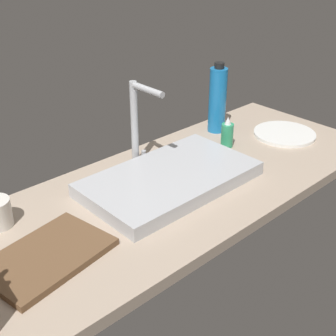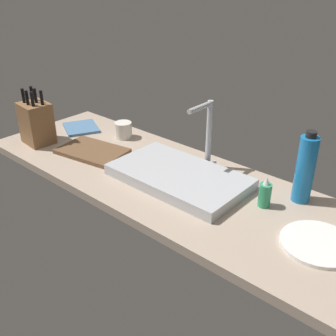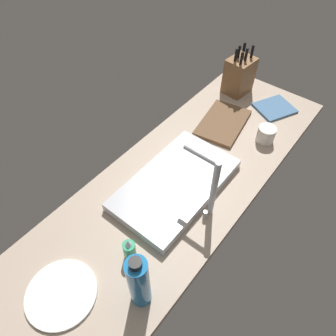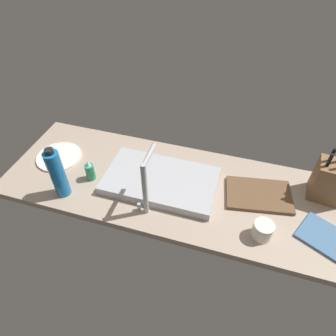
{
  "view_description": "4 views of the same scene",
  "coord_description": "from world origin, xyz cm",
  "px_view_note": "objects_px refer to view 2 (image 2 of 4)",
  "views": [
    {
      "loc": [
        -77.39,
        -89.35,
        75.93
      ],
      "look_at": [
        6.26,
        0.75,
        9.93
      ],
      "focal_mm": 49.51,
      "sensor_mm": 36.0,
      "label": 1
    },
    {
      "loc": [
        95.39,
        -105.59,
        81.43
      ],
      "look_at": [
        5.39,
        -3.25,
        10.37
      ],
      "focal_mm": 43.04,
      "sensor_mm": 36.0,
      "label": 2
    },
    {
      "loc": [
        70.36,
        47.42,
        107.5
      ],
      "look_at": [
        4.99,
        -4.85,
        9.6
      ],
      "focal_mm": 33.28,
      "sensor_mm": 36.0,
      "label": 3
    },
    {
      "loc": [
        -23.87,
        92.04,
        108.33
      ],
      "look_at": [
        4.27,
        -0.93,
        13.28
      ],
      "focal_mm": 31.24,
      "sensor_mm": 36.0,
      "label": 4
    }
  ],
  "objects_px": {
    "cutting_board": "(92,151)",
    "dinner_plate": "(318,243)",
    "knife_block": "(36,123)",
    "dish_towel": "(81,128)",
    "coffee_mug": "(123,130)",
    "faucet": "(207,130)",
    "water_bottle": "(305,169)",
    "sink_basin": "(179,176)",
    "soap_bottle": "(265,194)"
  },
  "relations": [
    {
      "from": "cutting_board",
      "to": "water_bottle",
      "type": "height_order",
      "value": "water_bottle"
    },
    {
      "from": "sink_basin",
      "to": "water_bottle",
      "type": "bearing_deg",
      "value": 23.95
    },
    {
      "from": "knife_block",
      "to": "soap_bottle",
      "type": "xyz_separation_m",
      "value": [
        1.08,
        0.21,
        -0.05
      ]
    },
    {
      "from": "cutting_board",
      "to": "water_bottle",
      "type": "relative_size",
      "value": 1.11
    },
    {
      "from": "soap_bottle",
      "to": "water_bottle",
      "type": "relative_size",
      "value": 0.43
    },
    {
      "from": "dish_towel",
      "to": "coffee_mug",
      "type": "xyz_separation_m",
      "value": [
        0.25,
        0.07,
        0.03
      ]
    },
    {
      "from": "soap_bottle",
      "to": "coffee_mug",
      "type": "relative_size",
      "value": 1.38
    },
    {
      "from": "knife_block",
      "to": "water_bottle",
      "type": "height_order",
      "value": "water_bottle"
    },
    {
      "from": "dinner_plate",
      "to": "dish_towel",
      "type": "xyz_separation_m",
      "value": [
        -1.31,
        0.11,
        0.0
      ]
    },
    {
      "from": "knife_block",
      "to": "cutting_board",
      "type": "height_order",
      "value": "knife_block"
    },
    {
      "from": "sink_basin",
      "to": "dish_towel",
      "type": "xyz_separation_m",
      "value": [
        -0.73,
        0.09,
        -0.02
      ]
    },
    {
      "from": "soap_bottle",
      "to": "coffee_mug",
      "type": "xyz_separation_m",
      "value": [
        -0.83,
        0.09,
        -0.01
      ]
    },
    {
      "from": "knife_block",
      "to": "coffee_mug",
      "type": "xyz_separation_m",
      "value": [
        0.26,
        0.31,
        -0.06
      ]
    },
    {
      "from": "knife_block",
      "to": "soap_bottle",
      "type": "height_order",
      "value": "knife_block"
    },
    {
      "from": "faucet",
      "to": "water_bottle",
      "type": "bearing_deg",
      "value": 3.41
    },
    {
      "from": "cutting_board",
      "to": "coffee_mug",
      "type": "relative_size",
      "value": 3.56
    },
    {
      "from": "sink_basin",
      "to": "cutting_board",
      "type": "height_order",
      "value": "sink_basin"
    },
    {
      "from": "cutting_board",
      "to": "soap_bottle",
      "type": "height_order",
      "value": "soap_bottle"
    },
    {
      "from": "cutting_board",
      "to": "dish_towel",
      "type": "relative_size",
      "value": 1.62
    },
    {
      "from": "sink_basin",
      "to": "faucet",
      "type": "relative_size",
      "value": 1.85
    },
    {
      "from": "dinner_plate",
      "to": "coffee_mug",
      "type": "xyz_separation_m",
      "value": [
        -1.06,
        0.18,
        0.03
      ]
    },
    {
      "from": "soap_bottle",
      "to": "dinner_plate",
      "type": "relative_size",
      "value": 0.49
    },
    {
      "from": "knife_block",
      "to": "dish_towel",
      "type": "relative_size",
      "value": 1.41
    },
    {
      "from": "sink_basin",
      "to": "faucet",
      "type": "bearing_deg",
      "value": 86.32
    },
    {
      "from": "water_bottle",
      "to": "dinner_plate",
      "type": "bearing_deg",
      "value": -52.96
    },
    {
      "from": "faucet",
      "to": "dinner_plate",
      "type": "relative_size",
      "value": 1.24
    },
    {
      "from": "dinner_plate",
      "to": "coffee_mug",
      "type": "bearing_deg",
      "value": 170.34
    },
    {
      "from": "knife_block",
      "to": "cutting_board",
      "type": "relative_size",
      "value": 0.87
    },
    {
      "from": "soap_bottle",
      "to": "dish_towel",
      "type": "xyz_separation_m",
      "value": [
        -1.07,
        0.03,
        -0.04
      ]
    },
    {
      "from": "faucet",
      "to": "dish_towel",
      "type": "relative_size",
      "value": 1.57
    },
    {
      "from": "cutting_board",
      "to": "dinner_plate",
      "type": "xyz_separation_m",
      "value": [
        1.04,
        0.04,
        -0.0
      ]
    },
    {
      "from": "cutting_board",
      "to": "sink_basin",
      "type": "bearing_deg",
      "value": 7.15
    },
    {
      "from": "faucet",
      "to": "dinner_plate",
      "type": "bearing_deg",
      "value": -18.03
    },
    {
      "from": "knife_block",
      "to": "cutting_board",
      "type": "bearing_deg",
      "value": 23.57
    },
    {
      "from": "sink_basin",
      "to": "coffee_mug",
      "type": "distance_m",
      "value": 0.51
    },
    {
      "from": "soap_bottle",
      "to": "sink_basin",
      "type": "bearing_deg",
      "value": -169.36
    },
    {
      "from": "dish_towel",
      "to": "dinner_plate",
      "type": "bearing_deg",
      "value": -4.93
    },
    {
      "from": "faucet",
      "to": "water_bottle",
      "type": "relative_size",
      "value": 1.07
    },
    {
      "from": "faucet",
      "to": "coffee_mug",
      "type": "height_order",
      "value": "faucet"
    },
    {
      "from": "water_bottle",
      "to": "dinner_plate",
      "type": "xyz_separation_m",
      "value": [
        0.16,
        -0.21,
        -0.12
      ]
    },
    {
      "from": "faucet",
      "to": "water_bottle",
      "type": "height_order",
      "value": "faucet"
    },
    {
      "from": "coffee_mug",
      "to": "dish_towel",
      "type": "bearing_deg",
      "value": -164.64
    },
    {
      "from": "cutting_board",
      "to": "water_bottle",
      "type": "bearing_deg",
      "value": 15.5
    },
    {
      "from": "faucet",
      "to": "dinner_plate",
      "type": "xyz_separation_m",
      "value": [
        0.57,
        -0.18,
        -0.16
      ]
    },
    {
      "from": "water_bottle",
      "to": "knife_block",
      "type": "bearing_deg",
      "value": -163.96
    },
    {
      "from": "faucet",
      "to": "soap_bottle",
      "type": "xyz_separation_m",
      "value": [
        0.33,
        -0.1,
        -0.12
      ]
    },
    {
      "from": "cutting_board",
      "to": "dinner_plate",
      "type": "relative_size",
      "value": 1.28
    },
    {
      "from": "water_bottle",
      "to": "coffee_mug",
      "type": "distance_m",
      "value": 0.91
    },
    {
      "from": "water_bottle",
      "to": "dish_towel",
      "type": "distance_m",
      "value": 1.16
    },
    {
      "from": "sink_basin",
      "to": "soap_bottle",
      "type": "height_order",
      "value": "soap_bottle"
    }
  ]
}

